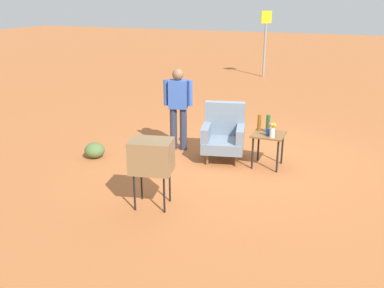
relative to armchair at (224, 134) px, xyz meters
name	(u,v)px	position (x,y,z in m)	size (l,w,h in m)	color
ground_plane	(238,160)	(0.30, 0.02, -0.50)	(60.00, 60.00, 0.00)	#AD6033
armchair	(224,134)	(0.00, 0.00, 0.00)	(0.92, 0.93, 1.06)	brown
side_table	(268,138)	(0.87, -0.07, 0.04)	(0.56, 0.56, 0.63)	black
tv_on_stand	(151,157)	(-0.37, -2.23, 0.28)	(0.68, 0.56, 1.03)	black
person_standing	(178,104)	(-1.00, 0.15, 0.44)	(0.55, 0.30, 1.64)	#2D3347
road_sign	(265,40)	(-1.25, 8.90, 0.88)	(0.33, 0.33, 2.44)	gray
bottle_wine_green	(268,124)	(0.83, 0.02, 0.29)	(0.07, 0.07, 0.32)	#1E5623
soda_can_blue	(268,132)	(0.87, -0.17, 0.19)	(0.07, 0.07, 0.12)	blue
bottle_tall_amber	(259,123)	(0.66, 0.05, 0.28)	(0.07, 0.07, 0.30)	brown
soda_can_red	(274,128)	(0.92, 0.08, 0.19)	(0.07, 0.07, 0.12)	red
flower_vase	(272,129)	(0.97, -0.27, 0.28)	(0.15, 0.10, 0.27)	silver
shrub_mid	(95,150)	(-2.31, -0.89, -0.35)	(0.39, 0.39, 0.30)	#516B38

